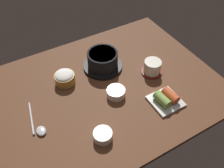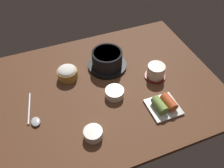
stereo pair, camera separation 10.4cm
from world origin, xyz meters
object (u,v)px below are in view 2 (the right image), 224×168
(banchan_cup_center, at_px, (115,93))
(spoon, at_px, (33,117))
(tea_cup_with_saucer, at_px, (156,72))
(side_bowl_near, at_px, (93,133))
(stone_pot, at_px, (107,60))
(rice_bowl, at_px, (67,73))
(kimchi_plate, at_px, (164,105))

(banchan_cup_center, xyz_separation_m, spoon, (-0.34, 0.01, -0.01))
(spoon, bearing_deg, tea_cup_with_saucer, 3.05)
(spoon, bearing_deg, side_bowl_near, -40.25)
(banchan_cup_center, bearing_deg, stone_pot, 78.79)
(rice_bowl, xyz_separation_m, kimchi_plate, (0.32, -0.32, -0.01))
(spoon, bearing_deg, banchan_cup_center, -1.51)
(stone_pot, xyz_separation_m, spoon, (-0.38, -0.18, -0.04))
(kimchi_plate, height_order, side_bowl_near, kimchi_plate)
(rice_bowl, height_order, tea_cup_with_saucer, tea_cup_with_saucer)
(side_bowl_near, bearing_deg, banchan_cup_center, 46.56)
(rice_bowl, xyz_separation_m, tea_cup_with_saucer, (0.38, -0.14, 0.00))
(rice_bowl, height_order, kimchi_plate, rice_bowl)
(rice_bowl, distance_m, kimchi_plate, 0.45)
(banchan_cup_center, relative_size, side_bowl_near, 1.11)
(banchan_cup_center, height_order, side_bowl_near, same)
(rice_bowl, relative_size, tea_cup_with_saucer, 0.93)
(banchan_cup_center, relative_size, kimchi_plate, 0.64)
(stone_pot, distance_m, side_bowl_near, 0.39)
(tea_cup_with_saucer, bearing_deg, rice_bowl, 159.25)
(rice_bowl, bearing_deg, tea_cup_with_saucer, -20.75)
(tea_cup_with_saucer, distance_m, kimchi_plate, 0.18)
(kimchi_plate, height_order, spoon, kimchi_plate)
(banchan_cup_center, bearing_deg, kimchi_plate, -39.80)
(kimchi_plate, distance_m, spoon, 0.53)
(kimchi_plate, bearing_deg, side_bowl_near, -176.14)
(rice_bowl, height_order, side_bowl_near, rice_bowl)
(tea_cup_with_saucer, bearing_deg, kimchi_plate, -107.66)
(tea_cup_with_saucer, xyz_separation_m, side_bowl_near, (-0.37, -0.19, -0.01))
(side_bowl_near, relative_size, spoon, 0.39)
(banchan_cup_center, distance_m, side_bowl_near, 0.21)
(stone_pot, height_order, rice_bowl, stone_pot)
(kimchi_plate, distance_m, side_bowl_near, 0.31)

